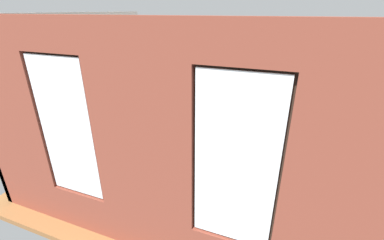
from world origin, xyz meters
name	(u,v)px	position (x,y,z in m)	size (l,w,h in m)	color
ground_plane	(204,164)	(0.00, 0.00, -0.05)	(6.41, 5.61, 0.10)	brown
brick_wall_with_windows	(143,157)	(0.00, 2.42, 1.54)	(5.81, 0.30, 3.15)	brown
white_wall_right	(87,85)	(2.85, 0.20, 1.57)	(0.10, 4.61, 3.15)	silver
couch_by_window	(173,202)	(-0.06, 1.77, 0.33)	(1.87, 0.87, 0.80)	black
couch_left	(312,166)	(-2.20, -0.18, 0.33)	(0.89, 1.76, 0.80)	black
coffee_table	(181,148)	(0.49, 0.19, 0.37)	(1.24, 0.84, 0.43)	olive
cup_ceramic	(198,144)	(0.15, 0.05, 0.48)	(0.08, 0.08, 0.10)	#B23D38
table_plant_small	(176,137)	(0.65, 0.09, 0.57)	(0.17, 0.17, 0.27)	gray
remote_gray	(182,149)	(0.40, 0.32, 0.44)	(0.05, 0.17, 0.02)	#59595B
remote_silver	(181,146)	(0.49, 0.19, 0.44)	(0.05, 0.17, 0.02)	#B2B2B7
remote_black	(163,145)	(0.87, 0.32, 0.44)	(0.05, 0.17, 0.02)	black
media_console	(100,141)	(2.55, 0.40, 0.25)	(1.18, 0.42, 0.50)	black
tv_flatscreen	(96,117)	(2.55, 0.39, 0.87)	(1.04, 0.20, 0.75)	black
papasan_chair	(211,115)	(0.40, -1.77, 0.43)	(1.02, 1.02, 0.66)	olive
potted_plant_mid_room_small	(235,141)	(-0.51, -0.75, 0.29)	(0.28, 0.28, 0.44)	gray
potted_plant_by_left_couch	(293,134)	(-1.80, -1.51, 0.34)	(0.37, 0.37, 0.51)	beige
potted_plant_foreground_right	(154,105)	(2.25, -1.75, 0.49)	(0.51, 0.51, 0.78)	brown
potted_plant_beside_window_right	(65,164)	(2.06, 1.87, 0.60)	(0.65, 0.65, 0.93)	#9E5638
potted_plant_between_couches	(264,199)	(-1.44, 1.72, 0.77)	(0.80, 0.91, 1.23)	beige
potted_plant_corner_near_left	(319,122)	(-2.35, -1.80, 0.64)	(0.76, 0.80, 1.17)	#47423D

